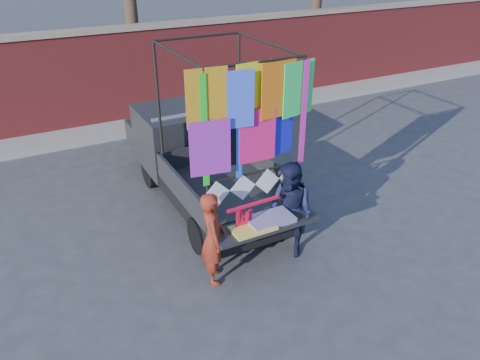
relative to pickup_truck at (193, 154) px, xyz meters
name	(u,v)px	position (x,y,z in m)	size (l,w,h in m)	color
ground	(228,254)	(-0.38, -2.32, -0.82)	(90.00, 90.00, 0.00)	#38383A
brick_wall	(113,76)	(-0.38, 4.68, 0.51)	(30.00, 0.45, 2.61)	#9C2E2D
curb	(126,128)	(-0.38, 3.98, -0.76)	(30.00, 1.20, 0.12)	gray
pickup_truck	(193,154)	(0.00, 0.00, 0.00)	(2.04, 5.12, 3.22)	black
woman	(213,238)	(-0.85, -2.78, -0.06)	(0.55, 0.36, 1.51)	maroon
man	(290,210)	(0.54, -2.73, 0.00)	(0.79, 0.62, 1.63)	#151835
streamer_bundle	(248,216)	(-0.25, -2.77, 0.14)	(0.90, 0.08, 0.63)	red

